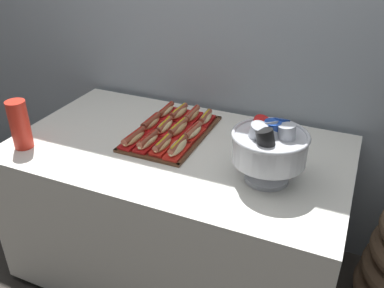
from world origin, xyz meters
The scene contains 18 objects.
ground_plane centered at (0.00, 0.00, 0.00)m, with size 10.00×10.00×0.00m, color #38332D.
back_wall centered at (0.00, 0.54, 1.30)m, with size 6.00×0.10×2.60m, color #9EA8B2.
buffet_table centered at (0.00, 0.00, 0.40)m, with size 1.56×0.90×0.76m.
serving_tray centered at (-0.08, 0.10, 0.77)m, with size 0.33×0.53×0.01m.
hot_dog_0 centered at (-0.19, -0.07, 0.80)m, with size 0.07×0.18×0.06m.
hot_dog_1 centered at (-0.12, -0.07, 0.80)m, with size 0.07×0.17×0.06m.
hot_dog_2 centered at (-0.04, -0.07, 0.80)m, with size 0.06×0.16×0.06m.
hot_dog_3 centered at (0.03, -0.07, 0.80)m, with size 0.07×0.18×0.06m.
hot_dog_4 centered at (-0.19, 0.10, 0.80)m, with size 0.06×0.16×0.06m.
hot_dog_5 centered at (-0.12, 0.10, 0.80)m, with size 0.08×0.18×0.06m.
hot_dog_6 centered at (-0.04, 0.10, 0.80)m, with size 0.07×0.18×0.06m.
hot_dog_7 centered at (0.03, 0.10, 0.80)m, with size 0.08×0.18×0.06m.
hot_dog_8 centered at (-0.19, 0.26, 0.80)m, with size 0.06×0.17×0.06m.
hot_dog_9 centered at (-0.12, 0.26, 0.80)m, with size 0.08×0.17×0.06m.
hot_dog_10 centered at (-0.04, 0.26, 0.80)m, with size 0.07×0.17×0.06m.
hot_dog_11 centered at (0.03, 0.26, 0.80)m, with size 0.07×0.16×0.06m.
punch_bowl centered at (0.45, -0.10, 0.92)m, with size 0.30×0.30×0.27m.
cup_stack centered at (-0.65, -0.29, 0.88)m, with size 0.09×0.09×0.23m.
Camera 1 is at (0.73, -1.50, 1.71)m, focal length 38.64 mm.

